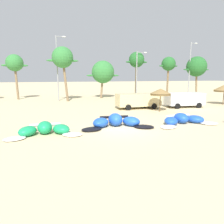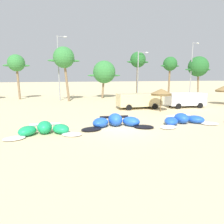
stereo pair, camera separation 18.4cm
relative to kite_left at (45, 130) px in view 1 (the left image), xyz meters
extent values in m
plane|color=beige|center=(5.66, -0.19, -0.33)|extent=(260.00, 260.00, 0.00)
ellipsoid|color=white|center=(-1.80, -0.70, -0.25)|extent=(1.60, 1.37, 0.17)
ellipsoid|color=#199E5B|center=(-1.09, 0.01, -0.01)|extent=(1.60, 1.68, 0.65)
ellipsoid|color=#199E5B|center=(0.01, 0.26, 0.10)|extent=(1.01, 1.38, 0.87)
ellipsoid|color=#199E5B|center=(1.09, -0.03, -0.01)|extent=(1.58, 1.68, 0.65)
ellipsoid|color=white|center=(1.77, -0.77, -0.25)|extent=(1.62, 1.41, 0.17)
cylinder|color=white|center=(0.01, 0.74, 0.20)|extent=(2.09, 0.23, 0.19)
cube|color=white|center=(0.00, 0.13, 0.10)|extent=(0.77, 0.50, 0.04)
ellipsoid|color=black|center=(3.26, 0.17, -0.24)|extent=(1.77, 1.47, 0.20)
ellipsoid|color=blue|center=(4.12, 0.91, 0.03)|extent=(1.85, 1.90, 0.74)
ellipsoid|color=blue|center=(5.37, 1.11, 0.16)|extent=(1.26, 1.64, 1.00)
ellipsoid|color=blue|center=(6.57, 0.69, 0.03)|extent=(1.73, 1.89, 0.74)
ellipsoid|color=black|center=(7.28, -0.20, -0.24)|extent=(1.87, 1.67, 0.20)
cylinder|color=black|center=(5.42, 1.65, 0.27)|extent=(2.37, 0.43, 0.21)
cube|color=black|center=(5.36, 0.96, 0.16)|extent=(0.91, 0.63, 0.04)
ellipsoid|color=white|center=(9.09, -0.73, -0.25)|extent=(1.74, 1.54, 0.17)
ellipsoid|color=blue|center=(9.82, 0.09, -0.02)|extent=(1.69, 1.80, 0.64)
ellipsoid|color=blue|center=(11.01, 0.43, 0.10)|extent=(1.13, 1.48, 0.86)
ellipsoid|color=blue|center=(12.21, 0.17, -0.02)|extent=(1.73, 1.80, 0.64)
ellipsoid|color=white|center=(13.00, -0.59, -0.25)|extent=(1.71, 1.47, 0.17)
cylinder|color=white|center=(10.99, 0.94, 0.20)|extent=(2.29, 0.29, 0.21)
cube|color=white|center=(11.01, 0.29, 0.10)|extent=(0.85, 0.55, 0.04)
cylinder|color=brown|center=(12.15, 6.07, 0.67)|extent=(0.10, 0.10, 2.02)
cone|color=olive|center=(12.15, 6.07, 1.96)|extent=(2.31, 2.31, 0.56)
cylinder|color=brown|center=(12.15, 6.07, 1.58)|extent=(2.20, 2.20, 0.20)
cylinder|color=brown|center=(23.54, 8.72, 0.66)|extent=(0.10, 0.10, 2.00)
cone|color=olive|center=(23.54, 8.72, 2.04)|extent=(2.77, 2.77, 0.76)
cylinder|color=brown|center=(23.54, 8.72, 1.56)|extent=(2.63, 2.63, 0.20)
cube|color=white|center=(16.72, 8.11, 0.76)|extent=(4.85, 2.49, 1.50)
cube|color=black|center=(15.44, 8.22, 1.02)|extent=(1.35, 2.14, 0.56)
cylinder|color=black|center=(15.18, 7.20, 0.01)|extent=(0.70, 0.30, 0.68)
cylinder|color=black|center=(15.37, 9.28, 0.01)|extent=(0.70, 0.30, 0.68)
cylinder|color=black|center=(18.08, 6.94, 0.01)|extent=(0.70, 0.30, 0.68)
cylinder|color=black|center=(18.26, 9.02, 0.01)|extent=(0.70, 0.30, 0.68)
cube|color=beige|center=(10.70, 8.82, 0.76)|extent=(5.38, 1.99, 1.50)
cube|color=black|center=(9.22, 8.83, 1.02)|extent=(1.35, 1.93, 0.56)
cylinder|color=black|center=(9.03, 7.85, 0.01)|extent=(0.68, 0.24, 0.68)
cylinder|color=black|center=(9.04, 9.81, 0.01)|extent=(0.68, 0.24, 0.68)
cylinder|color=black|center=(12.36, 7.83, 0.01)|extent=(0.68, 0.24, 0.68)
cylinder|color=black|center=(12.37, 9.79, 0.01)|extent=(0.68, 0.24, 0.68)
cylinder|color=#7F6647|center=(-5.08, 23.61, 2.71)|extent=(0.51, 0.36, 6.10)
sphere|color=#337A38|center=(-5.15, 23.61, 5.76)|extent=(2.79, 2.79, 2.79)
ellipsoid|color=#337A38|center=(-6.27, 23.61, 5.34)|extent=(1.95, 0.50, 0.36)
ellipsoid|color=#337A38|center=(-4.03, 23.61, 5.34)|extent=(1.95, 0.50, 0.36)
cylinder|color=#7F6647|center=(2.65, 18.72, 3.04)|extent=(0.90, 0.36, 6.75)
sphere|color=#337A38|center=(2.38, 18.72, 6.41)|extent=(3.22, 3.22, 3.22)
ellipsoid|color=#337A38|center=(1.09, 18.72, 5.93)|extent=(2.26, 0.50, 0.36)
ellipsoid|color=#337A38|center=(3.67, 18.72, 5.93)|extent=(2.26, 0.50, 0.36)
cylinder|color=#7F6647|center=(9.24, 21.72, 1.99)|extent=(0.75, 0.36, 4.66)
sphere|color=#337A38|center=(9.43, 21.72, 4.31)|extent=(3.99, 3.99, 3.99)
ellipsoid|color=#337A38|center=(7.84, 21.72, 3.71)|extent=(2.79, 0.50, 0.36)
ellipsoid|color=#337A38|center=(11.02, 21.72, 3.71)|extent=(2.79, 0.50, 0.36)
cylinder|color=#7F6647|center=(15.64, 21.30, 3.11)|extent=(0.40, 0.36, 6.88)
sphere|color=#236028|center=(15.65, 21.30, 6.55)|extent=(2.81, 2.81, 2.81)
ellipsoid|color=#236028|center=(14.53, 21.30, 6.12)|extent=(1.97, 0.50, 0.36)
ellipsoid|color=#236028|center=(16.78, 21.30, 6.12)|extent=(1.97, 0.50, 0.36)
cylinder|color=brown|center=(22.95, 22.44, 2.83)|extent=(0.41, 0.36, 6.33)
sphere|color=#236028|center=(22.98, 22.44, 5.99)|extent=(2.74, 2.74, 2.74)
ellipsoid|color=#236028|center=(21.88, 22.44, 5.58)|extent=(1.92, 0.50, 0.36)
ellipsoid|color=#236028|center=(24.07, 22.44, 5.58)|extent=(1.92, 0.50, 0.36)
cylinder|color=#7F6647|center=(28.72, 21.12, 2.57)|extent=(0.78, 0.36, 5.82)
sphere|color=#236028|center=(28.51, 21.12, 5.47)|extent=(3.97, 3.97, 3.97)
ellipsoid|color=#236028|center=(26.93, 21.12, 4.88)|extent=(2.78, 0.50, 0.36)
ellipsoid|color=#236028|center=(30.10, 21.12, 4.88)|extent=(2.78, 0.50, 0.36)
cylinder|color=gray|center=(1.57, 20.01, 4.74)|extent=(0.18, 0.18, 10.15)
cylinder|color=gray|center=(2.17, 20.01, 9.66)|extent=(1.21, 0.10, 0.10)
ellipsoid|color=silver|center=(2.77, 20.01, 9.66)|extent=(0.56, 0.24, 0.20)
cylinder|color=gray|center=(15.15, 19.97, 3.76)|extent=(0.18, 0.18, 8.19)
cylinder|color=gray|center=(15.95, 19.97, 7.70)|extent=(1.61, 0.10, 0.10)
ellipsoid|color=silver|center=(16.76, 19.97, 7.70)|extent=(0.56, 0.24, 0.20)
cylinder|color=gray|center=(26.82, 20.97, 4.85)|extent=(0.18, 0.18, 10.36)
cylinder|color=gray|center=(27.38, 20.97, 9.88)|extent=(1.13, 0.10, 0.10)
ellipsoid|color=silver|center=(27.94, 20.97, 9.88)|extent=(0.56, 0.24, 0.20)
camera|label=1|loc=(0.62, -14.22, 3.61)|focal=32.81mm
camera|label=2|loc=(0.80, -14.27, 3.61)|focal=32.81mm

